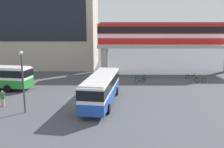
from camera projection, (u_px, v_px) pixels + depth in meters
ground_plane at (94, 81)px, 37.53m from camera, size 120.00×120.00×0.00m
station_building at (38, 16)px, 50.62m from camera, size 25.35×14.05×21.79m
elevated_platform at (170, 48)px, 42.44m from camera, size 26.09×6.67×5.55m
train at (161, 33)px, 41.92m from camera, size 22.80×2.96×3.84m
bus_main at (102, 86)px, 25.86m from camera, size 4.03×11.28×3.22m
bicycle_blue at (141, 77)px, 38.61m from camera, size 1.72×0.63×1.04m
bicycle_brown at (200, 80)px, 36.43m from camera, size 1.79×0.07×1.04m
bicycle_black at (191, 77)px, 38.82m from camera, size 1.77×0.37×1.04m
bicycle_green at (140, 80)px, 36.23m from camera, size 1.66×0.77×1.04m
pedestrian_by_bike_rack at (3, 99)px, 25.05m from camera, size 0.46×0.36×1.76m
lamp_post at (23, 77)px, 22.64m from camera, size 0.36×0.36×6.17m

